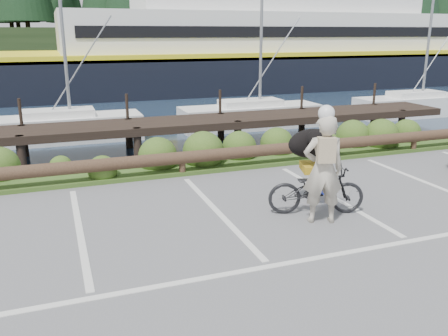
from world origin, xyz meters
The scene contains 7 objects.
ground centered at (0.00, 0.00, 0.00)m, with size 72.00×72.00×0.00m, color #5C5C5E.
harbor_backdrop centered at (0.40, 78.42, 0.00)m, with size 170.00×160.00×30.00m.
vegetation_strip centered at (0.00, 5.30, 0.05)m, with size 34.00×1.60×0.10m, color #3D5B21.
log_rail centered at (0.00, 4.60, 0.00)m, with size 32.00×0.30×0.60m, color #443021, non-canonical shape.
bicycle centered at (1.76, 1.29, 0.48)m, with size 0.64×1.84×0.97m, color black.
cyclist centered at (1.63, 0.88, 1.00)m, with size 0.73×0.48×2.01m, color #BCB2A0.
dog centered at (1.94, 1.85, 1.26)m, with size 1.01×0.49×0.58m, color black.
Camera 1 is at (-2.85, -6.19, 3.38)m, focal length 38.00 mm.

